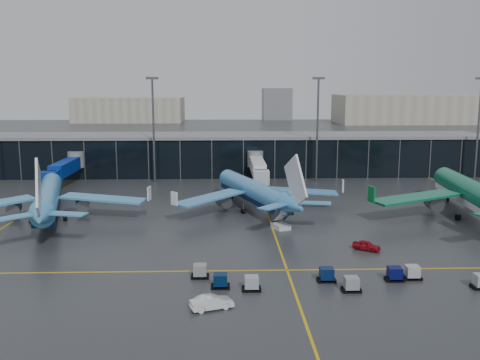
{
  "coord_description": "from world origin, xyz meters",
  "views": [
    {
      "loc": [
        1.88,
        -80.31,
        23.29
      ],
      "look_at": [
        5.0,
        18.0,
        6.0
      ],
      "focal_mm": 40.0,
      "sensor_mm": 36.0,
      "label": 1
    }
  ],
  "objects_px": {
    "airliner_aer_lingus": "(474,179)",
    "baggage_carts": "(330,278)",
    "service_van_red": "(366,245)",
    "service_van_white": "(212,302)",
    "airliner_arkefly": "(47,184)",
    "airliner_klm_near": "(253,179)",
    "mobile_airstair": "(281,224)"
  },
  "relations": [
    {
      "from": "airliner_aer_lingus",
      "to": "baggage_carts",
      "type": "distance_m",
      "value": 45.83
    },
    {
      "from": "service_van_red",
      "to": "service_van_white",
      "type": "relative_size",
      "value": 0.86
    },
    {
      "from": "airliner_arkefly",
      "to": "service_van_white",
      "type": "xyz_separation_m",
      "value": [
        29.72,
        -39.88,
        -5.54
      ]
    },
    {
      "from": "airliner_klm_near",
      "to": "airliner_aer_lingus",
      "type": "distance_m",
      "value": 39.69
    },
    {
      "from": "airliner_arkefly",
      "to": "airliner_aer_lingus",
      "type": "height_order",
      "value": "airliner_aer_lingus"
    },
    {
      "from": "airliner_arkefly",
      "to": "mobile_airstair",
      "type": "xyz_separation_m",
      "value": [
        40.48,
        -7.76,
        -5.53
      ]
    },
    {
      "from": "airliner_klm_near",
      "to": "mobile_airstair",
      "type": "distance_m",
      "value": 15.1
    },
    {
      "from": "airliner_aer_lingus",
      "to": "baggage_carts",
      "type": "bearing_deg",
      "value": -129.5
    },
    {
      "from": "baggage_carts",
      "to": "service_van_red",
      "type": "xyz_separation_m",
      "value": [
        7.99,
        13.34,
        -0.08
      ]
    },
    {
      "from": "airliner_aer_lingus",
      "to": "mobile_airstair",
      "type": "height_order",
      "value": "airliner_aer_lingus"
    },
    {
      "from": "baggage_carts",
      "to": "service_van_white",
      "type": "distance_m",
      "value": 15.43
    },
    {
      "from": "airliner_arkefly",
      "to": "airliner_aer_lingus",
      "type": "xyz_separation_m",
      "value": [
        75.7,
        -1.03,
        0.67
      ]
    },
    {
      "from": "airliner_klm_near",
      "to": "mobile_airstair",
      "type": "xyz_separation_m",
      "value": [
        3.87,
        -13.61,
        -5.28
      ]
    },
    {
      "from": "airliner_aer_lingus",
      "to": "service_van_red",
      "type": "xyz_separation_m",
      "value": [
        -24.1,
        -18.8,
        -6.29
      ]
    },
    {
      "from": "baggage_carts",
      "to": "mobile_airstair",
      "type": "height_order",
      "value": "mobile_airstair"
    },
    {
      "from": "airliner_aer_lingus",
      "to": "service_van_white",
      "type": "xyz_separation_m",
      "value": [
        -45.98,
        -38.85,
        -6.21
      ]
    },
    {
      "from": "airliner_arkefly",
      "to": "baggage_carts",
      "type": "distance_m",
      "value": 55.07
    },
    {
      "from": "airliner_arkefly",
      "to": "airliner_klm_near",
      "type": "distance_m",
      "value": 37.08
    },
    {
      "from": "service_van_red",
      "to": "airliner_arkefly",
      "type": "bearing_deg",
      "value": 103.87
    },
    {
      "from": "airliner_klm_near",
      "to": "baggage_carts",
      "type": "height_order",
      "value": "airliner_klm_near"
    },
    {
      "from": "service_van_white",
      "to": "airliner_aer_lingus",
      "type": "bearing_deg",
      "value": -69.28
    },
    {
      "from": "airliner_klm_near",
      "to": "baggage_carts",
      "type": "xyz_separation_m",
      "value": [
        6.99,
        -39.02,
        -5.29
      ]
    },
    {
      "from": "airliner_aer_lingus",
      "to": "service_van_white",
      "type": "distance_m",
      "value": 60.51
    },
    {
      "from": "mobile_airstair",
      "to": "airliner_arkefly",
      "type": "bearing_deg",
      "value": 147.78
    },
    {
      "from": "mobile_airstair",
      "to": "service_van_white",
      "type": "distance_m",
      "value": 33.87
    },
    {
      "from": "airliner_klm_near",
      "to": "service_van_white",
      "type": "xyz_separation_m",
      "value": [
        -6.9,
        -45.73,
        -5.29
      ]
    },
    {
      "from": "airliner_arkefly",
      "to": "airliner_klm_near",
      "type": "height_order",
      "value": "airliner_arkefly"
    },
    {
      "from": "airliner_klm_near",
      "to": "service_van_red",
      "type": "xyz_separation_m",
      "value": [
        14.98,
        -25.68,
        -5.37
      ]
    },
    {
      "from": "service_van_red",
      "to": "baggage_carts",
      "type": "bearing_deg",
      "value": -176.01
    },
    {
      "from": "airliner_klm_near",
      "to": "service_van_red",
      "type": "distance_m",
      "value": 30.21
    },
    {
      "from": "airliner_klm_near",
      "to": "mobile_airstair",
      "type": "bearing_deg",
      "value": -93.11
    },
    {
      "from": "airliner_arkefly",
      "to": "mobile_airstair",
      "type": "height_order",
      "value": "airliner_arkefly"
    }
  ]
}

